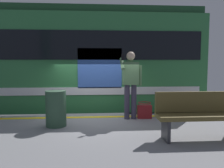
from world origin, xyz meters
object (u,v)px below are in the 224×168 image
(passenger, at_px, (131,79))
(trash_bin, at_px, (56,109))
(handbag, at_px, (144,111))
(train_carriage, at_px, (48,60))
(bench, at_px, (198,114))

(passenger, bearing_deg, trash_bin, 17.38)
(passenger, bearing_deg, handbag, -176.59)
(train_carriage, relative_size, trash_bin, 13.01)
(bench, bearing_deg, train_carriage, -49.51)
(train_carriage, xyz_separation_m, trash_bin, (-0.83, 3.25, -1.15))
(passenger, height_order, trash_bin, passenger)
(train_carriage, height_order, bench, train_carriage)
(trash_bin, bearing_deg, bench, 159.28)
(train_carriage, height_order, handbag, train_carriage)
(train_carriage, bearing_deg, trash_bin, 104.25)
(handbag, xyz_separation_m, trash_bin, (2.20, 0.59, 0.21))
(passenger, height_order, bench, passenger)
(passenger, relative_size, bench, 1.07)
(passenger, relative_size, trash_bin, 2.12)
(handbag, height_order, trash_bin, trash_bin)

